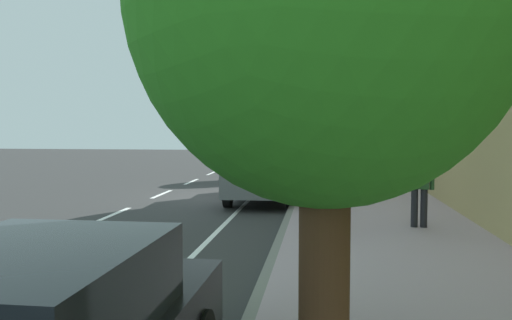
{
  "coord_description": "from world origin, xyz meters",
  "views": [
    {
      "loc": [
        3.0,
        -17.27,
        2.33
      ],
      "look_at": [
        0.48,
        2.84,
        1.05
      ],
      "focal_mm": 37.25,
      "sensor_mm": 36.0,
      "label": 1
    }
  ],
  "objects_px": {
    "parked_pickup_grey_second": "(265,171)",
    "parked_sedan_red_mid": "(283,160)",
    "bicycle_at_curb": "(289,177)",
    "street_tree_corner": "(323,99)",
    "cyclist_with_backpack": "(294,160)",
    "street_tree_mid_block": "(324,49)",
    "pedestrian_on_phone": "(420,184)",
    "street_tree_far_end": "(323,97)",
    "parked_sedan_tan_far": "(288,153)"
  },
  "relations": [
    {
      "from": "parked_pickup_grey_second",
      "to": "parked_sedan_red_mid",
      "type": "xyz_separation_m",
      "value": [
        -0.03,
        8.28,
        -0.15
      ]
    },
    {
      "from": "bicycle_at_curb",
      "to": "street_tree_corner",
      "type": "bearing_deg",
      "value": 75.88
    },
    {
      "from": "cyclist_with_backpack",
      "to": "street_tree_corner",
      "type": "height_order",
      "value": "street_tree_corner"
    },
    {
      "from": "street_tree_mid_block",
      "to": "street_tree_corner",
      "type": "distance_m",
      "value": 14.15
    },
    {
      "from": "parked_sedan_red_mid",
      "to": "street_tree_corner",
      "type": "distance_m",
      "value": 3.56
    },
    {
      "from": "bicycle_at_curb",
      "to": "street_tree_corner",
      "type": "distance_m",
      "value": 6.33
    },
    {
      "from": "parked_pickup_grey_second",
      "to": "street_tree_corner",
      "type": "relative_size",
      "value": 1.15
    },
    {
      "from": "parked_pickup_grey_second",
      "to": "street_tree_corner",
      "type": "distance_m",
      "value": 9.69
    },
    {
      "from": "pedestrian_on_phone",
      "to": "street_tree_far_end",
      "type": "bearing_deg",
      "value": 109.52
    },
    {
      "from": "parked_sedan_tan_far",
      "to": "street_tree_mid_block",
      "type": "relative_size",
      "value": 0.85
    },
    {
      "from": "cyclist_with_backpack",
      "to": "street_tree_far_end",
      "type": "xyz_separation_m",
      "value": [
        1.09,
        -2.33,
        2.23
      ]
    },
    {
      "from": "street_tree_mid_block",
      "to": "street_tree_corner",
      "type": "xyz_separation_m",
      "value": [
        0.0,
        14.15,
        -0.33
      ]
    },
    {
      "from": "bicycle_at_curb",
      "to": "street_tree_mid_block",
      "type": "height_order",
      "value": "street_tree_mid_block"
    },
    {
      "from": "cyclist_with_backpack",
      "to": "parked_sedan_tan_far",
      "type": "bearing_deg",
      "value": 94.82
    },
    {
      "from": "parked_sedan_tan_far",
      "to": "parked_pickup_grey_second",
      "type": "bearing_deg",
      "value": -89.23
    },
    {
      "from": "cyclist_with_backpack",
      "to": "bicycle_at_curb",
      "type": "bearing_deg",
      "value": 115.72
    },
    {
      "from": "bicycle_at_curb",
      "to": "pedestrian_on_phone",
      "type": "xyz_separation_m",
      "value": [
        3.41,
        -8.71,
        0.7
      ]
    },
    {
      "from": "parked_sedan_red_mid",
      "to": "parked_sedan_tan_far",
      "type": "bearing_deg",
      "value": 91.48
    },
    {
      "from": "street_tree_mid_block",
      "to": "bicycle_at_curb",
      "type": "bearing_deg",
      "value": 98.4
    },
    {
      "from": "parked_sedan_red_mid",
      "to": "parked_sedan_tan_far",
      "type": "xyz_separation_m",
      "value": [
        -0.16,
        6.24,
        0.0
      ]
    },
    {
      "from": "cyclist_with_backpack",
      "to": "pedestrian_on_phone",
      "type": "xyz_separation_m",
      "value": [
        3.19,
        -8.25,
        -0.0
      ]
    },
    {
      "from": "cyclist_with_backpack",
      "to": "pedestrian_on_phone",
      "type": "relative_size",
      "value": 1.05
    },
    {
      "from": "parked_pickup_grey_second",
      "to": "cyclist_with_backpack",
      "type": "xyz_separation_m",
      "value": [
        0.74,
        3.41,
        0.18
      ]
    },
    {
      "from": "parked_sedan_tan_far",
      "to": "street_tree_far_end",
      "type": "relative_size",
      "value": 0.93
    },
    {
      "from": "bicycle_at_curb",
      "to": "street_tree_far_end",
      "type": "bearing_deg",
      "value": -64.75
    },
    {
      "from": "parked_sedan_tan_far",
      "to": "parked_sedan_red_mid",
      "type": "bearing_deg",
      "value": -88.52
    },
    {
      "from": "street_tree_corner",
      "to": "street_tree_far_end",
      "type": "bearing_deg",
      "value": -90.0
    },
    {
      "from": "pedestrian_on_phone",
      "to": "street_tree_mid_block",
      "type": "bearing_deg",
      "value": -174.4
    },
    {
      "from": "bicycle_at_curb",
      "to": "street_tree_mid_block",
      "type": "relative_size",
      "value": 0.3
    },
    {
      "from": "parked_pickup_grey_second",
      "to": "street_tree_mid_block",
      "type": "distance_m",
      "value": 6.2
    },
    {
      "from": "parked_pickup_grey_second",
      "to": "bicycle_at_curb",
      "type": "relative_size",
      "value": 3.43
    },
    {
      "from": "parked_sedan_red_mid",
      "to": "parked_sedan_tan_far",
      "type": "relative_size",
      "value": 1.0
    },
    {
      "from": "parked_pickup_grey_second",
      "to": "street_tree_far_end",
      "type": "bearing_deg",
      "value": 30.33
    },
    {
      "from": "parked_pickup_grey_second",
      "to": "bicycle_at_curb",
      "type": "height_order",
      "value": "parked_pickup_grey_second"
    },
    {
      "from": "parked_sedan_red_mid",
      "to": "parked_sedan_tan_far",
      "type": "height_order",
      "value": "same"
    },
    {
      "from": "cyclist_with_backpack",
      "to": "street_tree_far_end",
      "type": "distance_m",
      "value": 3.41
    },
    {
      "from": "street_tree_mid_block",
      "to": "pedestrian_on_phone",
      "type": "relative_size",
      "value": 3.09
    },
    {
      "from": "parked_sedan_red_mid",
      "to": "cyclist_with_backpack",
      "type": "xyz_separation_m",
      "value": [
        0.78,
        -4.88,
        0.32
      ]
    },
    {
      "from": "street_tree_mid_block",
      "to": "parked_sedan_red_mid",
      "type": "bearing_deg",
      "value": 97.99
    },
    {
      "from": "bicycle_at_curb",
      "to": "pedestrian_on_phone",
      "type": "distance_m",
      "value": 9.38
    },
    {
      "from": "street_tree_far_end",
      "to": "parked_sedan_tan_far",
      "type": "bearing_deg",
      "value": 98.59
    },
    {
      "from": "parked_sedan_tan_far",
      "to": "pedestrian_on_phone",
      "type": "distance_m",
      "value": 19.8
    },
    {
      "from": "parked_sedan_red_mid",
      "to": "pedestrian_on_phone",
      "type": "height_order",
      "value": "pedestrian_on_phone"
    },
    {
      "from": "parked_sedan_red_mid",
      "to": "street_tree_mid_block",
      "type": "height_order",
      "value": "street_tree_mid_block"
    },
    {
      "from": "parked_pickup_grey_second",
      "to": "pedestrian_on_phone",
      "type": "height_order",
      "value": "parked_pickup_grey_second"
    },
    {
      "from": "bicycle_at_curb",
      "to": "street_tree_far_end",
      "type": "height_order",
      "value": "street_tree_far_end"
    },
    {
      "from": "pedestrian_on_phone",
      "to": "parked_sedan_tan_far",
      "type": "bearing_deg",
      "value": 102.04
    },
    {
      "from": "street_tree_far_end",
      "to": "pedestrian_on_phone",
      "type": "height_order",
      "value": "street_tree_far_end"
    },
    {
      "from": "bicycle_at_curb",
      "to": "cyclist_with_backpack",
      "type": "height_order",
      "value": "cyclist_with_backpack"
    },
    {
      "from": "street_tree_mid_block",
      "to": "cyclist_with_backpack",
      "type": "bearing_deg",
      "value": 97.38
    }
  ]
}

